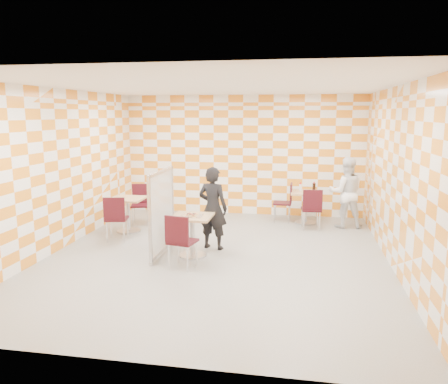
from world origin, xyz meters
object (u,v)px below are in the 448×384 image
object	(u,v)px
chair_empty_far	(141,201)
sport_bottle	(300,187)
main_table	(192,229)
chair_second_front	(312,206)
partition	(162,212)
chair_second_side	(286,199)
empty_table	(128,209)
chair_empty_near	(116,215)
soda_bottle	(314,187)
second_table	(306,202)
man_white	(346,193)
man_dark	(213,208)
chair_main_front	(180,238)

from	to	relation	value
chair_empty_far	sport_bottle	distance (m)	3.75
main_table	chair_empty_far	bearing A→B (deg)	129.81
chair_second_front	partition	xyz separation A→B (m)	(-2.72, -2.15, 0.25)
sport_bottle	chair_second_side	bearing A→B (deg)	-171.74
main_table	empty_table	world-z (taller)	same
empty_table	chair_empty_near	distance (m)	0.76
empty_table	partition	bearing A→B (deg)	-48.03
empty_table	partition	distance (m)	1.83
main_table	soda_bottle	size ratio (longest dim) A/B	3.26
chair_empty_near	partition	world-z (taller)	partition
sport_bottle	partition	bearing A→B (deg)	-130.46
chair_second_front	chair_empty_near	world-z (taller)	same
second_table	empty_table	world-z (taller)	same
chair_second_side	chair_empty_near	world-z (taller)	same
chair_second_side	chair_second_front	bearing A→B (deg)	-49.92
second_table	man_white	distance (m)	0.94
chair_empty_near	man_dark	size ratio (longest dim) A/B	0.59
man_white	soda_bottle	bearing A→B (deg)	-25.14
chair_main_front	chair_second_side	distance (m)	3.91
main_table	chair_empty_near	distance (m)	1.83
chair_empty_near	chair_empty_far	xyz separation A→B (m)	(-0.04, 1.51, 0.00)
sport_bottle	empty_table	bearing A→B (deg)	-157.30
chair_second_side	chair_empty_near	bearing A→B (deg)	-145.69
chair_second_front	soda_bottle	distance (m)	0.76
empty_table	chair_second_front	world-z (taller)	chair_second_front
chair_second_side	man_dark	size ratio (longest dim) A/B	0.59
chair_empty_near	sport_bottle	size ratio (longest dim) A/B	4.62
chair_second_front	man_white	world-z (taller)	man_white
chair_second_front	chair_second_side	size ratio (longest dim) A/B	1.00
chair_second_front	main_table	bearing A→B (deg)	-134.66
chair_empty_near	chair_empty_far	bearing A→B (deg)	91.42
man_dark	sport_bottle	distance (m)	2.89
chair_second_front	chair_empty_far	size ratio (longest dim) A/B	1.00
main_table	chair_empty_far	xyz separation A→B (m)	(-1.76, 2.11, 0.04)
chair_second_front	chair_empty_near	bearing A→B (deg)	-157.99
empty_table	chair_second_side	bearing A→B (deg)	23.95
chair_empty_far	soda_bottle	bearing A→B (deg)	10.67
chair_empty_far	man_white	world-z (taller)	man_white
chair_second_side	chair_empty_far	distance (m)	3.42
chair_empty_far	sport_bottle	size ratio (longest dim) A/B	4.62
main_table	chair_main_front	world-z (taller)	chair_main_front
sport_bottle	main_table	bearing A→B (deg)	-123.04
main_table	soda_bottle	bearing A→B (deg)	52.42
main_table	second_table	world-z (taller)	same
chair_second_front	chair_main_front	bearing A→B (deg)	-127.09
soda_bottle	partition	bearing A→B (deg)	-134.30
main_table	partition	world-z (taller)	partition
chair_empty_near	partition	bearing A→B (deg)	-26.78
partition	man_dark	world-z (taller)	man_dark
chair_empty_near	partition	distance (m)	1.32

